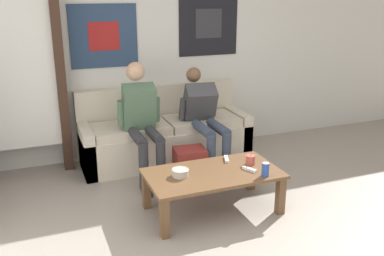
{
  "coord_description": "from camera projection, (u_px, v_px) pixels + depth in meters",
  "views": [
    {
      "loc": [
        -1.53,
        -2.42,
        1.95
      ],
      "look_at": [
        -0.07,
        1.31,
        0.66
      ],
      "focal_mm": 40.0,
      "sensor_mm": 36.0,
      "label": 1
    }
  ],
  "objects": [
    {
      "name": "wall_back",
      "position": [
        160.0,
        49.0,
        5.12
      ],
      "size": [
        10.0,
        0.07,
        2.55
      ],
      "color": "silver",
      "rests_on": "ground_plane"
    },
    {
      "name": "door_frame",
      "position": [
        14.0,
        67.0,
        4.38
      ],
      "size": [
        1.0,
        0.1,
        2.15
      ],
      "color": "#382319",
      "rests_on": "ground_plane"
    },
    {
      "name": "couch",
      "position": [
        165.0,
        136.0,
        5.09
      ],
      "size": [
        1.97,
        0.7,
        0.86
      ],
      "color": "beige",
      "rests_on": "ground_plane"
    },
    {
      "name": "coffee_table",
      "position": [
        213.0,
        178.0,
        3.87
      ],
      "size": [
        1.21,
        0.66,
        0.39
      ],
      "color": "brown",
      "rests_on": "ground_plane"
    },
    {
      "name": "person_seated_adult",
      "position": [
        142.0,
        117.0,
        4.52
      ],
      "size": [
        0.47,
        0.85,
        1.22
      ],
      "color": "#2D2D33",
      "rests_on": "ground_plane"
    },
    {
      "name": "person_seated_teen",
      "position": [
        204.0,
        115.0,
        4.81
      ],
      "size": [
        0.47,
        1.01,
        1.09
      ],
      "color": "#384256",
      "rests_on": "ground_plane"
    },
    {
      "name": "backpack",
      "position": [
        190.0,
        166.0,
        4.5
      ],
      "size": [
        0.35,
        0.33,
        0.37
      ],
      "color": "maroon",
      "rests_on": "ground_plane"
    },
    {
      "name": "ceramic_bowl",
      "position": [
        180.0,
        172.0,
        3.76
      ],
      "size": [
        0.15,
        0.15,
        0.07
      ],
      "color": "#B7B2A8",
      "rests_on": "coffee_table"
    },
    {
      "name": "pillar_candle",
      "position": [
        250.0,
        160.0,
        4.01
      ],
      "size": [
        0.08,
        0.08,
        0.1
      ],
      "color": "#B24C42",
      "rests_on": "coffee_table"
    },
    {
      "name": "drink_can_blue",
      "position": [
        265.0,
        170.0,
        3.75
      ],
      "size": [
        0.07,
        0.07,
        0.12
      ],
      "color": "#28479E",
      "rests_on": "coffee_table"
    },
    {
      "name": "game_controller_near_left",
      "position": [
        226.0,
        159.0,
        4.12
      ],
      "size": [
        0.08,
        0.15,
        0.03
      ],
      "color": "white",
      "rests_on": "coffee_table"
    },
    {
      "name": "game_controller_near_right",
      "position": [
        249.0,
        169.0,
        3.88
      ],
      "size": [
        0.09,
        0.15,
        0.03
      ],
      "color": "white",
      "rests_on": "coffee_table"
    }
  ]
}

